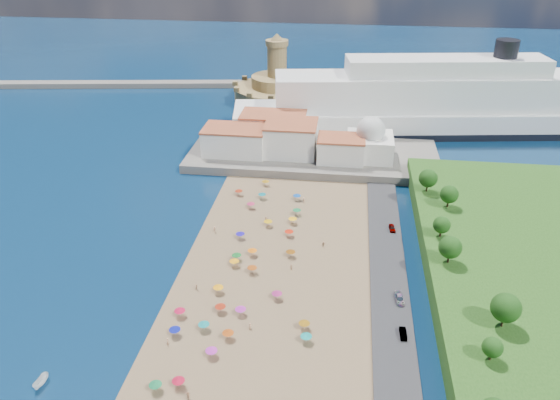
# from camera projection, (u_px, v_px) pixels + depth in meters

# --- Properties ---
(ground) EXTENTS (700.00, 700.00, 0.00)m
(ground) POSITION_uv_depth(u_px,v_px,m) (251.00, 273.00, 136.90)
(ground) COLOR #071938
(ground) RESTS_ON ground
(terrace) EXTENTS (90.00, 36.00, 3.00)m
(terrace) POSITION_uv_depth(u_px,v_px,m) (313.00, 156.00, 199.11)
(terrace) COLOR #59544C
(terrace) RESTS_ON ground
(jetty) EXTENTS (18.00, 70.00, 2.40)m
(jetty) POSITION_uv_depth(u_px,v_px,m) (268.00, 122.00, 232.45)
(jetty) COLOR #59544C
(jetty) RESTS_ON ground
(breakwater) EXTENTS (199.03, 34.77, 2.60)m
(breakwater) POSITION_uv_depth(u_px,v_px,m) (94.00, 84.00, 283.00)
(breakwater) COLOR #59544C
(breakwater) RESTS_ON ground
(waterfront_buildings) EXTENTS (57.00, 29.00, 11.00)m
(waterfront_buildings) POSITION_uv_depth(u_px,v_px,m) (278.00, 137.00, 198.18)
(waterfront_buildings) COLOR silver
(waterfront_buildings) RESTS_ON terrace
(domed_building) EXTENTS (16.00, 16.00, 15.00)m
(domed_building) POSITION_uv_depth(u_px,v_px,m) (370.00, 142.00, 191.61)
(domed_building) COLOR silver
(domed_building) RESTS_ON terrace
(fortress) EXTENTS (40.00, 40.00, 32.40)m
(fortress) POSITION_uv_depth(u_px,v_px,m) (277.00, 89.00, 256.22)
(fortress) COLOR #9D864E
(fortress) RESTS_ON ground
(cruise_ship) EXTENTS (170.98, 49.74, 36.99)m
(cruise_ship) POSITION_uv_depth(u_px,v_px,m) (441.00, 105.00, 221.39)
(cruise_ship) COLOR black
(cruise_ship) RESTS_ON ground
(beach_parasols) EXTENTS (31.12, 118.66, 2.20)m
(beach_parasols) POSITION_uv_depth(u_px,v_px,m) (240.00, 293.00, 126.44)
(beach_parasols) COLOR gray
(beach_parasols) RESTS_ON beach
(beachgoers) EXTENTS (36.69, 96.82, 1.86)m
(beachgoers) POSITION_uv_depth(u_px,v_px,m) (243.00, 286.00, 130.49)
(beachgoers) COLOR tan
(beachgoers) RESTS_ON beach
(parked_cars) EXTENTS (2.36, 47.99, 1.35)m
(parked_cars) POSITION_uv_depth(u_px,v_px,m) (398.00, 281.00, 131.61)
(parked_cars) COLOR gray
(parked_cars) RESTS_ON promenade
(hillside_trees) EXTENTS (14.40, 103.72, 7.71)m
(hillside_trees) POSITION_uv_depth(u_px,v_px,m) (466.00, 273.00, 119.41)
(hillside_trees) COLOR #382314
(hillside_trees) RESTS_ON hillside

